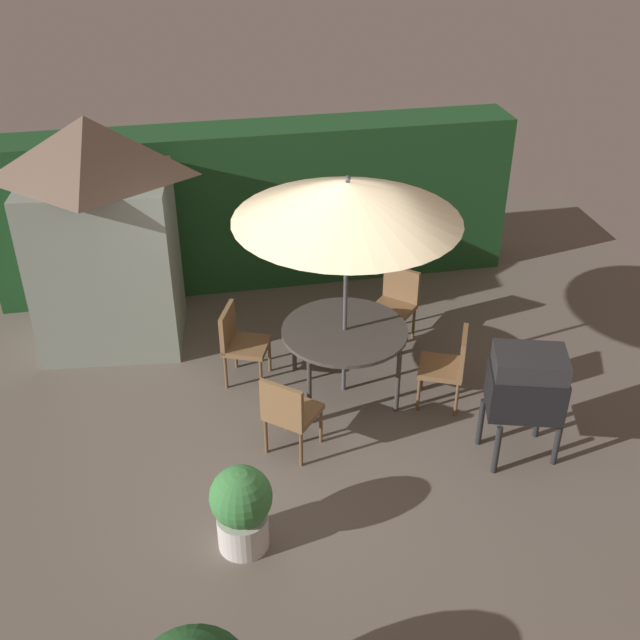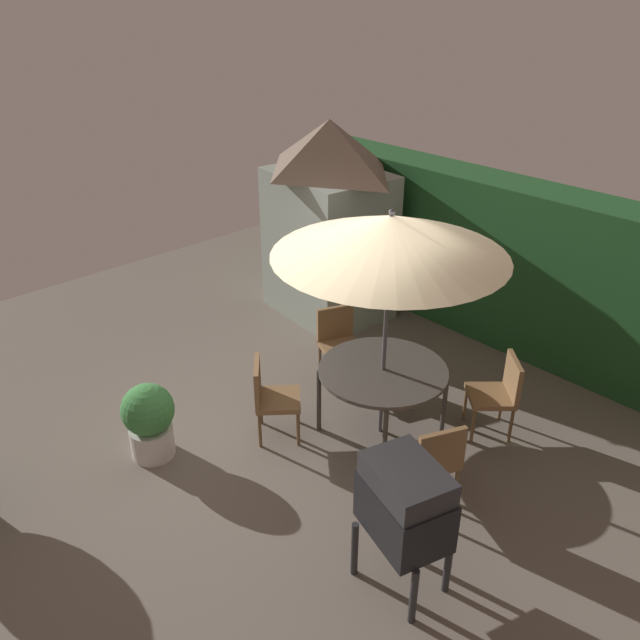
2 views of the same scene
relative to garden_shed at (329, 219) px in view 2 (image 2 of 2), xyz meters
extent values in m
plane|color=#6B6056|center=(1.90, -2.31, -1.41)|extent=(11.00, 11.00, 0.00)
cube|color=#1E4C23|center=(1.90, 1.19, -0.34)|extent=(6.76, 0.72, 2.14)
cube|color=gray|center=(0.00, 0.00, -0.37)|extent=(1.71, 1.42, 2.07)
pyramid|color=brown|center=(0.00, 0.00, 1.01)|extent=(1.81, 1.50, 0.69)
cube|color=slate|center=(0.06, 0.63, -0.60)|extent=(0.67, 0.10, 1.61)
cylinder|color=#47423D|center=(2.48, -1.58, -0.63)|extent=(1.35, 1.35, 0.04)
cylinder|color=#3C3834|center=(2.01, -2.05, -1.03)|extent=(0.05, 0.05, 0.75)
cylinder|color=#3C3834|center=(2.96, -2.05, -1.03)|extent=(0.05, 0.05, 0.75)
cylinder|color=#3C3834|center=(2.01, -1.11, -1.03)|extent=(0.05, 0.05, 0.75)
cylinder|color=#3C3834|center=(2.96, -1.11, -1.03)|extent=(0.05, 0.05, 0.75)
cylinder|color=#4C4C51|center=(2.48, -1.58, -0.18)|extent=(0.04, 0.04, 2.46)
cone|color=beige|center=(2.48, -1.58, 0.85)|extent=(2.27, 2.27, 0.40)
sphere|color=#4C4C51|center=(2.48, -1.58, 1.08)|extent=(0.06, 0.06, 0.06)
cube|color=black|center=(3.93, -2.94, -0.63)|extent=(0.81, 0.68, 0.45)
cube|color=#2B2B2E|center=(3.93, -2.94, -0.31)|extent=(0.77, 0.64, 0.20)
cylinder|color=#262628|center=(3.62, -3.15, -1.13)|extent=(0.06, 0.06, 0.55)
cylinder|color=#262628|center=(4.24, -3.15, -1.13)|extent=(0.06, 0.06, 0.55)
cylinder|color=#262628|center=(3.62, -2.73, -1.13)|extent=(0.06, 0.06, 0.55)
cylinder|color=#262628|center=(4.24, -2.73, -1.13)|extent=(0.06, 0.06, 0.55)
cube|color=olive|center=(1.47, -1.18, -0.96)|extent=(0.60, 0.60, 0.06)
cube|color=olive|center=(1.27, -1.11, -0.73)|extent=(0.21, 0.45, 0.45)
cylinder|color=brown|center=(1.36, -0.93, -1.18)|extent=(0.04, 0.04, 0.45)
cylinder|color=brown|center=(1.21, -1.30, -1.18)|extent=(0.04, 0.04, 0.45)
cylinder|color=brown|center=(1.73, -1.07, -1.18)|extent=(0.04, 0.04, 0.45)
cylinder|color=brown|center=(1.58, -1.44, -1.18)|extent=(0.04, 0.04, 0.45)
cube|color=olive|center=(1.78, -2.42, -0.96)|extent=(0.65, 0.65, 0.06)
cube|color=olive|center=(1.65, -2.59, -0.73)|extent=(0.39, 0.33, 0.45)
cylinder|color=brown|center=(1.50, -2.45, -1.18)|extent=(0.04, 0.04, 0.45)
cylinder|color=brown|center=(1.81, -2.71, -1.18)|extent=(0.04, 0.04, 0.45)
cylinder|color=brown|center=(1.76, -2.14, -1.18)|extent=(0.04, 0.04, 0.45)
cylinder|color=brown|center=(2.06, -2.40, -1.18)|extent=(0.04, 0.04, 0.45)
cube|color=olive|center=(3.44, -2.00, -0.96)|extent=(0.60, 0.60, 0.06)
cube|color=olive|center=(3.63, -2.08, -0.73)|extent=(0.23, 0.44, 0.45)
cylinder|color=brown|center=(3.54, -2.26, -1.18)|extent=(0.04, 0.04, 0.45)
cylinder|color=brown|center=(3.70, -1.89, -1.18)|extent=(0.04, 0.04, 0.45)
cylinder|color=brown|center=(3.18, -2.10, -1.18)|extent=(0.04, 0.04, 0.45)
cylinder|color=brown|center=(3.34, -1.73, -1.18)|extent=(0.04, 0.04, 0.45)
cube|color=olive|center=(3.26, -0.73, -0.96)|extent=(0.65, 0.65, 0.06)
cube|color=olive|center=(3.40, -0.58, -0.73)|extent=(0.37, 0.35, 0.45)
cylinder|color=brown|center=(3.54, -0.72, -1.18)|extent=(0.04, 0.04, 0.45)
cylinder|color=brown|center=(3.25, -0.45, -1.18)|extent=(0.04, 0.04, 0.45)
cylinder|color=brown|center=(3.27, -1.02, -1.18)|extent=(0.04, 0.04, 0.45)
cylinder|color=brown|center=(2.98, -0.74, -1.18)|extent=(0.04, 0.04, 0.45)
cylinder|color=silver|center=(1.15, -3.59, -1.24)|extent=(0.44, 0.44, 0.33)
sphere|color=#3D8442|center=(1.15, -3.59, -0.85)|extent=(0.53, 0.53, 0.53)
camera|label=1|loc=(0.88, -8.35, 3.84)|focal=43.75mm
camera|label=2|loc=(6.18, -5.91, 2.99)|focal=36.27mm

